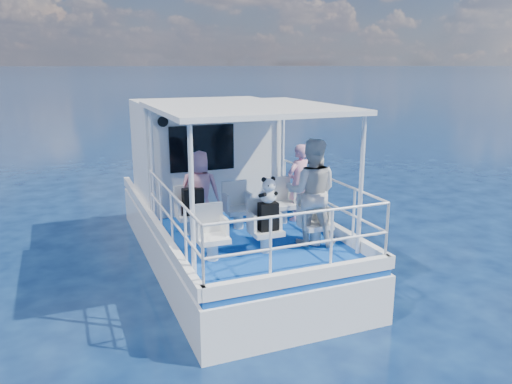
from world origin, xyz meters
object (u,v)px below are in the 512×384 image
at_px(passenger_port_fwd, 200,191).
at_px(panda, 268,190).
at_px(backpack_center, 268,217).
at_px(passenger_stbd_aft, 311,192).

distance_m(passenger_port_fwd, panda, 1.66).
relative_size(passenger_port_fwd, panda, 3.56).
bearing_deg(backpack_center, passenger_port_fwd, 115.69).
bearing_deg(backpack_center, panda, -149.41).
bearing_deg(passenger_port_fwd, panda, 136.24).
bearing_deg(panda, passenger_stbd_aft, 8.78).
height_order(passenger_stbd_aft, panda, passenger_stbd_aft).
relative_size(passenger_stbd_aft, panda, 4.33).
distance_m(backpack_center, panda, 0.43).
height_order(passenger_port_fwd, backpack_center, passenger_port_fwd).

